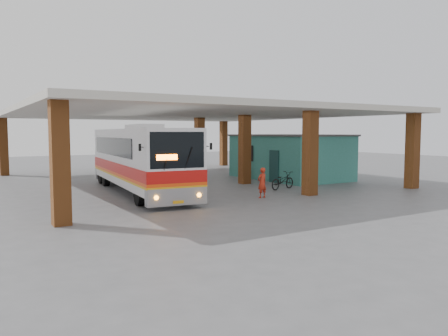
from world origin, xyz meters
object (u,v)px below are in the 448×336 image
coach_bus (139,159)px  red_chair (245,173)px  pedestrian (262,183)px  motorcycle (282,181)px

coach_bus → red_chair: (8.73, 2.64, -1.41)m
coach_bus → pedestrian: bearing=-42.9°
coach_bus → red_chair: coach_bus is taller
pedestrian → red_chair: (4.26, 7.75, -0.35)m
coach_bus → pedestrian: size_ratio=8.46×
red_chair → pedestrian: bearing=-131.4°
coach_bus → pedestrian: (4.47, -5.11, -1.07)m
motorcycle → red_chair: motorcycle is taller
motorcycle → pedestrian: size_ratio=1.27×
pedestrian → red_chair: bearing=-127.5°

